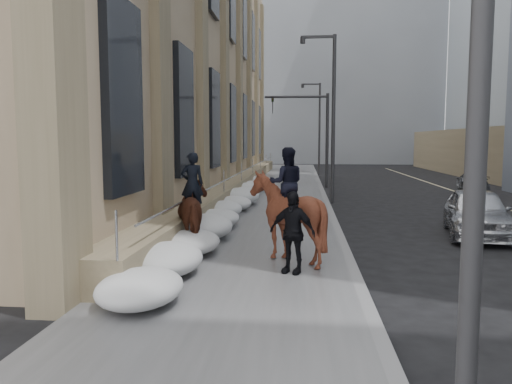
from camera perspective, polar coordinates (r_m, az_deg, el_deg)
ground at (r=10.89m, az=-2.54°, el=-10.18°), size 140.00×140.00×0.00m
sidewalk at (r=20.62m, az=1.27°, el=-2.34°), size 5.00×80.00×0.12m
curb at (r=20.61m, az=8.56°, el=-2.41°), size 0.24×80.00×0.12m
limestone_building at (r=31.61m, az=-7.31°, el=16.59°), size 6.10×44.00×18.00m
bg_building_mid at (r=71.26m, az=7.57°, el=14.71°), size 30.00×12.00×28.00m
bg_building_far at (r=82.99m, az=0.17°, el=10.73°), size 24.00×12.00×20.00m
streetlight_mid at (r=24.45m, az=8.48°, el=9.51°), size 1.71×0.24×8.00m
streetlight_far at (r=44.41m, az=7.07°, el=7.87°), size 1.71×0.24×8.00m
traffic_signal at (r=32.38m, az=6.50°, el=7.61°), size 4.10×0.22×6.00m
snow_bank at (r=18.86m, az=-3.45°, el=-1.87°), size 1.70×18.10×0.76m
mounted_horse_left at (r=13.61m, az=-6.79°, el=-2.16°), size 1.73×2.38×2.58m
mounted_horse_right at (r=12.01m, az=3.49°, el=-2.37°), size 1.94×2.14×2.74m
pedestrian at (r=10.94m, az=4.15°, el=-4.61°), size 1.14×0.81×1.80m
car_silver at (r=17.21m, az=23.92°, el=-2.13°), size 2.64×4.74×1.52m
car_grey at (r=30.64m, az=23.47°, el=0.89°), size 2.70×4.42×1.20m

